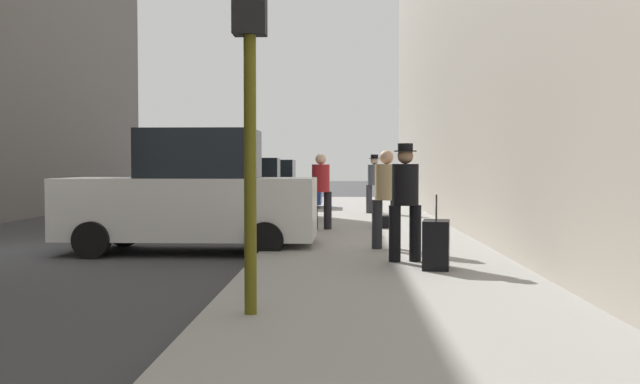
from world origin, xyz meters
The scene contains 13 objects.
ground_plane centered at (0.00, 0.00, 0.00)m, with size 120.00×120.00×0.00m, color #38383A.
sidewalk centered at (6.00, 0.00, 0.07)m, with size 4.00×40.00×0.15m, color gray.
parked_white_van centered at (2.65, 0.23, 1.03)m, with size 4.62×2.09×2.25m.
parked_gray_coupe centered at (2.65, 5.85, 0.85)m, with size 4.26×2.18×1.79m.
parked_blue_sedan centered at (2.65, 11.91, 0.85)m, with size 4.21×2.07×1.79m.
fire_hydrant centered at (4.45, 2.80, 0.50)m, with size 0.42×0.22×0.70m.
traffic_light centered at (4.50, -5.84, 2.76)m, with size 0.32×0.32×3.60m.
pedestrian_with_fedora centered at (6.34, -2.02, 1.14)m, with size 0.53×0.47×1.78m.
pedestrian_in_red_jacket centered at (4.92, 3.36, 1.10)m, with size 0.52×0.46×1.71m.
pedestrian_with_beanie centered at (6.38, 8.87, 1.14)m, with size 0.52×0.45×1.78m.
pedestrian_in_tan_coat centered at (6.16, -0.38, 1.10)m, with size 0.51×0.42×1.71m.
rolling_suitcase centered at (6.71, -2.76, 0.49)m, with size 0.45×0.61×1.04m.
duffel_bag centered at (6.34, 3.85, 0.29)m, with size 0.32×0.44×0.28m.
Camera 1 is at (5.38, -12.72, 1.60)m, focal length 40.00 mm.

